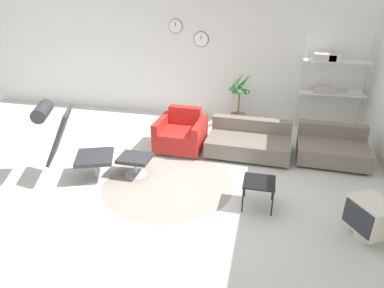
% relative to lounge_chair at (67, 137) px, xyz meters
% --- Properties ---
extents(ground_plane, '(12.00, 12.00, 0.00)m').
position_rel_lounge_chair_xyz_m(ground_plane, '(1.78, 0.36, -0.75)').
color(ground_plane, silver).
extents(wall_back, '(12.00, 0.09, 2.80)m').
position_rel_lounge_chair_xyz_m(wall_back, '(1.78, 3.46, 0.65)').
color(wall_back, silver).
rests_on(wall_back, ground_plane).
extents(round_rug, '(2.09, 2.09, 0.01)m').
position_rel_lounge_chair_xyz_m(round_rug, '(1.54, 0.21, -0.75)').
color(round_rug, gray).
rests_on(round_rug, ground_plane).
extents(lounge_chair, '(1.18, 0.91, 1.29)m').
position_rel_lounge_chair_xyz_m(lounge_chair, '(0.00, 0.00, 0.00)').
color(lounge_chair, '#BCBCC1').
rests_on(lounge_chair, ground_plane).
extents(ottoman, '(0.51, 0.44, 0.34)m').
position_rel_lounge_chair_xyz_m(ottoman, '(0.94, 0.37, -0.50)').
color(ottoman, '#BCBCC1').
rests_on(ottoman, ground_plane).
extents(armchair_red, '(0.89, 0.87, 0.75)m').
position_rel_lounge_chair_xyz_m(armchair_red, '(1.41, 1.53, -0.47)').
color(armchair_red, silver).
rests_on(armchair_red, ground_plane).
extents(couch_low, '(1.53, 0.97, 0.59)m').
position_rel_lounge_chair_xyz_m(couch_low, '(2.70, 1.61, -0.54)').
color(couch_low, black).
rests_on(couch_low, ground_plane).
extents(couch_second, '(1.23, 0.95, 0.59)m').
position_rel_lounge_chair_xyz_m(couch_second, '(4.17, 1.68, -0.54)').
color(couch_second, black).
rests_on(couch_second, ground_plane).
extents(side_table, '(0.44, 0.44, 0.40)m').
position_rel_lounge_chair_xyz_m(side_table, '(2.97, -0.07, -0.39)').
color(side_table, black).
rests_on(side_table, ground_plane).
extents(crt_television, '(0.62, 0.64, 0.52)m').
position_rel_lounge_chair_xyz_m(crt_television, '(4.34, -0.43, -0.46)').
color(crt_television, beige).
rests_on(crt_television, ground_plane).
extents(potted_plant, '(0.53, 0.50, 1.18)m').
position_rel_lounge_chair_xyz_m(potted_plant, '(2.35, 3.01, -0.29)').
color(potted_plant, '#333338').
rests_on(potted_plant, ground_plane).
extents(shelf_unit, '(1.32, 0.28, 2.02)m').
position_rel_lounge_chair_xyz_m(shelf_unit, '(4.20, 3.14, 0.43)').
color(shelf_unit, '#BCBCC1').
rests_on(shelf_unit, ground_plane).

